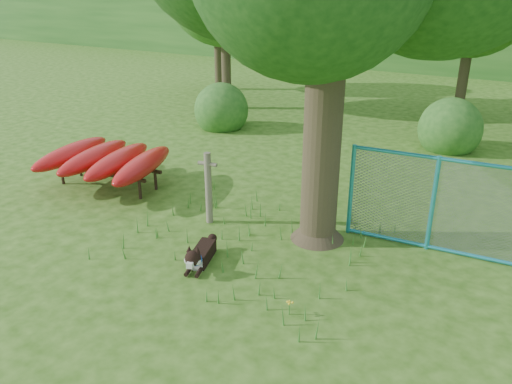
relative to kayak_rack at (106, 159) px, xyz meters
The scene contains 10 objects.
ground 4.61m from the kayak_rack, 22.28° to the right, with size 80.00×80.00×0.00m, color #295310.
wooden_post 3.20m from the kayak_rack, ahead, with size 0.40×0.16×1.47m.
kayak_rack is the anchor object (origin of this frame).
husky_dog 4.43m from the kayak_rack, 23.42° to the right, with size 0.56×1.14×0.52m.
fence_section 7.26m from the kayak_rack, ahead, with size 3.02×0.33×2.94m.
wildflower_clump 6.41m from the kayak_rack, 20.05° to the right, with size 0.11×0.11×0.23m.
bg_tree_f 12.62m from the kayak_rack, 112.99° to the left, with size 3.60×3.60×5.55m.
shrub_left 5.86m from the kayak_rack, 97.71° to the left, with size 1.80×1.80×1.80m, color #265C1D.
shrub_mid 9.59m from the kayak_rack, 49.46° to the left, with size 1.80×1.80×1.80m, color #265C1D.
wooded_hillside 26.71m from the kayak_rack, 80.88° to the left, with size 80.00×12.00×6.00m, color #265C1D.
Camera 1 is at (4.50, -5.85, 4.42)m, focal length 35.00 mm.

